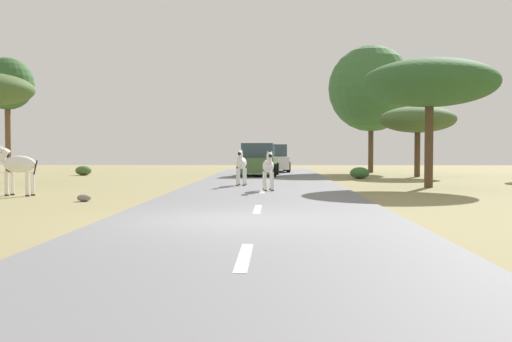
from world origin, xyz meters
TOP-DOWN VIEW (x-y plane):
  - ground_plane at (0.00, 0.00)m, footprint 90.00×90.00m
  - road at (0.44, 0.00)m, footprint 6.00×64.00m
  - lane_markings at (0.44, -1.00)m, footprint 0.16×56.00m
  - zebra_0 at (0.63, 8.35)m, footprint 0.46×1.44m
  - zebra_1 at (-0.45, 11.25)m, footprint 0.42×1.51m
  - zebra_2 at (-7.13, 6.47)m, footprint 1.69×0.66m
  - car_0 at (0.00, 19.99)m, footprint 2.21×4.43m
  - car_1 at (0.73, 26.13)m, footprint 2.24×4.45m
  - tree_1 at (-16.33, 25.87)m, footprint 3.34×3.34m
  - tree_5 at (8.46, 20.03)m, footprint 4.02×4.02m
  - tree_6 at (6.97, 25.96)m, footprint 5.41×5.41m
  - tree_7 at (6.67, 10.94)m, footprint 5.08×5.08m
  - bush_0 at (-9.96, 21.37)m, footprint 0.89×0.81m
  - bush_3 at (5.08, 17.81)m, footprint 0.96×0.86m
  - rock_1 at (-4.41, 4.54)m, footprint 0.39×0.29m

SIDE VIEW (x-z plane):
  - ground_plane at x=0.00m, z-range 0.00..0.00m
  - road at x=0.44m, z-range 0.00..0.05m
  - lane_markings at x=0.44m, z-range 0.05..0.06m
  - rock_1 at x=-4.41m, z-range 0.00..0.20m
  - bush_0 at x=-9.96m, z-range 0.00..0.54m
  - bush_3 at x=5.08m, z-range 0.00..0.58m
  - car_0 at x=0.00m, z-range -0.02..1.72m
  - car_1 at x=0.73m, z-range -0.02..1.72m
  - zebra_0 at x=0.63m, z-range 0.18..1.54m
  - zebra_1 at x=-0.45m, z-range 0.19..1.60m
  - zebra_2 at x=-7.13m, z-range 0.15..1.76m
  - tree_5 at x=8.46m, z-range 1.16..4.92m
  - tree_7 at x=6.67m, z-range 1.51..6.34m
  - tree_6 at x=6.97m, z-range 1.30..9.32m
  - tree_1 at x=-16.33m, z-range 1.97..9.34m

